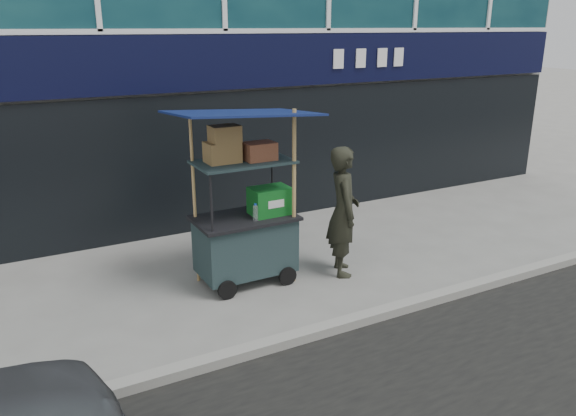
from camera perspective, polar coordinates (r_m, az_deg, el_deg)
ground at (r=7.23m, az=6.41°, el=-10.91°), size 80.00×80.00×0.00m
curb at (r=7.06m, az=7.35°, el=-11.16°), size 80.00×0.18×0.12m
vendor_cart at (r=7.81m, az=-4.27°, el=-1.50°), size 1.87×1.32×2.51m
vendor_man at (r=8.08m, az=5.63°, el=-0.34°), size 0.68×0.81×1.90m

